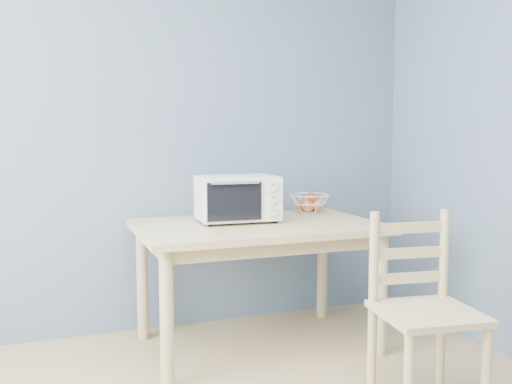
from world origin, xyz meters
name	(u,v)px	position (x,y,z in m)	size (l,w,h in m)	color
room	(230,124)	(0.00, 0.00, 1.30)	(4.01, 4.51, 2.61)	tan
dining_table	(257,240)	(0.71, 1.70, 0.65)	(1.40, 0.90, 0.75)	tan
toaster_oven	(234,198)	(0.60, 1.79, 0.89)	(0.48, 0.36, 0.27)	beige
fruit_basket	(309,203)	(1.19, 2.00, 0.82)	(0.31, 0.31, 0.13)	silver
dining_chair	(423,315)	(1.15, 0.70, 0.45)	(0.48, 0.48, 0.91)	tan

